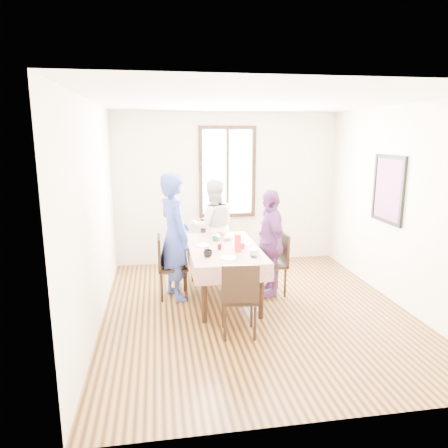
{
  "coord_description": "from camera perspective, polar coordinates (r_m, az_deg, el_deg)",
  "views": [
    {
      "loc": [
        -1.25,
        -5.05,
        2.31
      ],
      "look_at": [
        -0.35,
        0.44,
        1.1
      ],
      "focal_mm": 33.14,
      "sensor_mm": 36.0,
      "label": 1
    }
  ],
  "objects": [
    {
      "name": "window_frame",
      "position": [
        7.42,
        0.46,
        7.16
      ],
      "size": [
        1.02,
        0.06,
        1.62
      ],
      "primitive_type": "cube",
      "color": "black",
      "rests_on": "back_wall"
    },
    {
      "name": "art_poster",
      "position": [
        6.3,
        21.74,
        4.47
      ],
      "size": [
        0.04,
        0.76,
        0.96
      ],
      "primitive_type": "cube",
      "color": "red",
      "rests_on": "right_wall"
    },
    {
      "name": "person_right",
      "position": [
        6.01,
        6.34,
        -2.59
      ],
      "size": [
        0.41,
        0.92,
        1.55
      ],
      "primitive_type": "imported",
      "rotation": [
        0.0,
        0.0,
        -1.54
      ],
      "color": "#6A3672",
      "rests_on": "ground"
    },
    {
      "name": "chair_far",
      "position": [
        6.97,
        -1.55,
        -3.17
      ],
      "size": [
        0.48,
        0.48,
        0.91
      ],
      "primitive_type": "cube",
      "rotation": [
        0.0,
        0.0,
        2.98
      ],
      "color": "black",
      "rests_on": "ground"
    },
    {
      "name": "window_pane",
      "position": [
        7.43,
        0.45,
        7.17
      ],
      "size": [
        0.9,
        0.02,
        1.5
      ],
      "primitive_type": "cube",
      "color": "white",
      "rests_on": "back_wall"
    },
    {
      "name": "juice_carton",
      "position": [
        5.55,
        1.91,
        -2.63
      ],
      "size": [
        0.08,
        0.08,
        0.24
      ],
      "primitive_type": "cube",
      "color": "red",
      "rests_on": "tablecloth"
    },
    {
      "name": "tablecloth",
      "position": [
        5.82,
        -0.08,
        -3.21
      ],
      "size": [
        0.97,
        1.75,
        0.01
      ],
      "primitive_type": "cube",
      "color": "#5D0C00",
      "rests_on": "dining_table"
    },
    {
      "name": "jam_jar",
      "position": [
        5.67,
        -0.64,
        -3.16
      ],
      "size": [
        0.06,
        0.06,
        0.08
      ],
      "primitive_type": "cylinder",
      "color": "black",
      "rests_on": "tablecloth"
    },
    {
      "name": "person_far",
      "position": [
        6.87,
        -1.55,
        -0.41
      ],
      "size": [
        0.82,
        0.66,
        1.61
      ],
      "primitive_type": "imported",
      "rotation": [
        0.0,
        0.0,
        3.21
      ],
      "color": "silver",
      "rests_on": "ground"
    },
    {
      "name": "plate_left",
      "position": [
        5.89,
        -3.03,
        -2.93
      ],
      "size": [
        0.2,
        0.2,
        0.01
      ],
      "primitive_type": "cylinder",
      "color": "white",
      "rests_on": "tablecloth"
    },
    {
      "name": "chair_near",
      "position": [
        4.87,
        2.06,
        -10.1
      ],
      "size": [
        0.46,
        0.46,
        0.91
      ],
      "primitive_type": "cube",
      "rotation": [
        0.0,
        0.0,
        -0.11
      ],
      "color": "black",
      "rests_on": "ground"
    },
    {
      "name": "back_wall",
      "position": [
        7.47,
        0.43,
        4.88
      ],
      "size": [
        4.0,
        0.0,
        4.0
      ],
      "primitive_type": "plane",
      "rotation": [
        1.57,
        0.0,
        0.0
      ],
      "color": "beige",
      "rests_on": "ground"
    },
    {
      "name": "mug_black",
      "position": [
        5.33,
        -2.24,
        -4.08
      ],
      "size": [
        0.15,
        0.15,
        0.09
      ],
      "primitive_type": "imported",
      "rotation": [
        0.0,
        0.0,
        -0.3
      ],
      "color": "black",
      "rests_on": "tablecloth"
    },
    {
      "name": "ground",
      "position": [
        5.69,
        4.31,
        -11.7
      ],
      "size": [
        4.5,
        4.5,
        0.0
      ],
      "primitive_type": "plane",
      "color": "black",
      "rests_on": "ground"
    },
    {
      "name": "plate_right",
      "position": [
        5.95,
        2.53,
        -2.75
      ],
      "size": [
        0.2,
        0.2,
        0.01
      ],
      "primitive_type": "cylinder",
      "color": "white",
      "rests_on": "tablecloth"
    },
    {
      "name": "smartphone",
      "position": [
        5.35,
        4.09,
        -4.52
      ],
      "size": [
        0.07,
        0.13,
        0.01
      ],
      "primitive_type": "cube",
      "color": "black",
      "rests_on": "tablecloth"
    },
    {
      "name": "mug_green",
      "position": [
        6.12,
        -1.27,
        -2.03
      ],
      "size": [
        0.09,
        0.09,
        0.07
      ],
      "primitive_type": "imported",
      "rotation": [
        0.0,
        0.0,
        0.01
      ],
      "color": "#0C7226",
      "rests_on": "tablecloth"
    },
    {
      "name": "chair_left",
      "position": [
        5.99,
        -7.04,
        -5.87
      ],
      "size": [
        0.42,
        0.42,
        0.91
      ],
      "primitive_type": "cube",
      "rotation": [
        0.0,
        0.0,
        -1.57
      ],
      "color": "black",
      "rests_on": "ground"
    },
    {
      "name": "butter_tub",
      "position": [
        5.43,
        4.16,
        -3.95
      ],
      "size": [
        0.13,
        0.13,
        0.06
      ],
      "primitive_type": "cylinder",
      "color": "white",
      "rests_on": "tablecloth"
    },
    {
      "name": "dining_table",
      "position": [
        5.93,
        -0.08,
        -6.76
      ],
      "size": [
        0.85,
        1.63,
        0.75
      ],
      "primitive_type": "cube",
      "color": "black",
      "rests_on": "ground"
    },
    {
      "name": "drinking_glass",
      "position": [
        5.53,
        -2.31,
        -3.43
      ],
      "size": [
        0.07,
        0.07,
        0.1
      ],
      "primitive_type": "cylinder",
      "color": "silver",
      "rests_on": "tablecloth"
    },
    {
      "name": "right_wall",
      "position": [
        6.08,
        23.19,
        2.2
      ],
      "size": [
        0.0,
        4.5,
        4.5
      ],
      "primitive_type": "plane",
      "rotation": [
        1.57,
        0.0,
        -1.57
      ],
      "color": "beige",
      "rests_on": "ground"
    },
    {
      "name": "butter_lid",
      "position": [
        5.42,
        4.17,
        -3.56
      ],
      "size": [
        0.12,
        0.12,
        0.01
      ],
      "primitive_type": "cylinder",
      "color": "blue",
      "rests_on": "butter_tub"
    },
    {
      "name": "plate_far",
      "position": [
        6.42,
        -0.84,
        -1.62
      ],
      "size": [
        0.2,
        0.2,
        0.01
      ],
      "primitive_type": "cylinder",
      "color": "white",
      "rests_on": "tablecloth"
    },
    {
      "name": "plate_near",
      "position": [
        5.28,
        0.58,
        -4.69
      ],
      "size": [
        0.2,
        0.2,
        0.01
      ],
      "primitive_type": "cylinder",
      "color": "white",
      "rests_on": "tablecloth"
    },
    {
      "name": "serving_bowl",
      "position": [
        6.21,
        0.06,
        -1.89
      ],
      "size": [
        0.31,
        0.31,
        0.06
      ],
      "primitive_type": "imported",
      "rotation": [
        0.0,
        0.0,
        -0.37
      ],
      "color": "white",
      "rests_on": "tablecloth"
    },
    {
      "name": "chair_right",
      "position": [
        6.1,
        6.44,
        -5.5
      ],
      "size": [
        0.44,
        0.44,
        0.91
      ],
      "primitive_type": "cube",
      "rotation": [
        0.0,
        0.0,
        1.62
      ],
      "color": "black",
      "rests_on": "ground"
    },
    {
      "name": "flower_bunch",
      "position": [
        5.78,
        -0.41,
        -1.51
      ],
      "size": [
        0.09,
        0.09,
        0.1
      ],
      "primitive_type": null,
      "color": "yellow",
      "rests_on": "flower_vase"
    },
    {
      "name": "flower_vase",
      "position": [
        5.81,
        -0.4,
        -2.56
      ],
      "size": [
        0.06,
        0.06,
        0.12
      ],
      "primitive_type": "cylinder",
      "color": "silver",
      "rests_on": "tablecloth"
    },
    {
      "name": "mug_flag",
      "position": [
        5.72,
        2.59,
        -3.04
      ],
      "size": [
        0.11,
        0.11,
        0.08
      ],
      "primitive_type": "imported",
      "rotation": [
        0.0,
        0.0,
        0.56
      ],
      "color": "red",
      "rests_on": "tablecloth"
    },
    {
      "name": "person_left",
      "position": [
        5.87,
        -6.97,
        -1.73
      ],
      "size": [
        0.63,
        0.77,
        1.8
      ],
      "primitive_type": "imported",
      "rotation": [
        0.0,
        0.0,
        1.93
      ],
      "color": "#2F3E97",
      "rests_on": "ground"
    }
  ]
}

